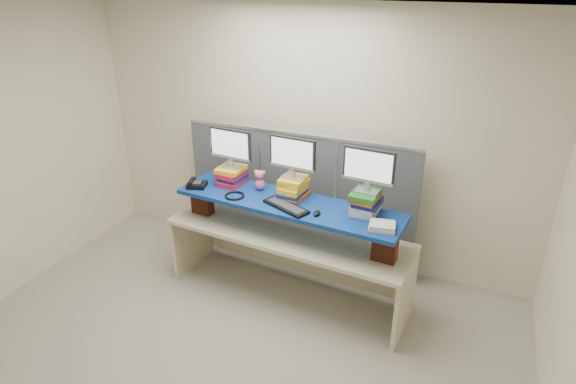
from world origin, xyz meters
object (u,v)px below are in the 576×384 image
at_px(desk, 288,245).
at_px(monitor_center, 293,155).
at_px(blue_board, 288,203).
at_px(monitor_left, 231,146).
at_px(monitor_right, 369,168).
at_px(desk_phone, 196,184).
at_px(keyboard, 286,206).

xyz_separation_m(desk, monitor_center, (-0.00, 0.12, 0.90)).
relative_size(blue_board, monitor_center, 4.81).
relative_size(blue_board, monitor_left, 4.81).
xyz_separation_m(monitor_left, monitor_right, (1.42, -0.11, 0.03)).
xyz_separation_m(blue_board, desk_phone, (-0.98, -0.05, 0.05)).
distance_m(blue_board, desk_phone, 0.98).
relative_size(monitor_left, keyboard, 0.93).
relative_size(monitor_right, keyboard, 0.93).
xyz_separation_m(desk, keyboard, (0.03, -0.13, 0.49)).
relative_size(monitor_left, desk_phone, 2.12).
relative_size(blue_board, keyboard, 4.48).
relative_size(desk, keyboard, 5.01).
bearing_deg(monitor_center, keyboard, -76.57).
bearing_deg(desk_phone, desk, -13.13).
height_order(desk, desk_phone, desk_phone).
bearing_deg(blue_board, monitor_center, 96.64).
height_order(desk, monitor_left, monitor_left).
height_order(desk, blue_board, blue_board).
bearing_deg(keyboard, monitor_left, -178.91).
height_order(desk, keyboard, keyboard).
distance_m(desk, monitor_left, 1.13).
relative_size(monitor_center, keyboard, 0.93).
bearing_deg(monitor_right, blue_board, -170.71).
bearing_deg(desk_phone, monitor_left, 21.29).
height_order(monitor_left, monitor_center, monitor_center).
xyz_separation_m(monitor_right, keyboard, (-0.70, -0.19, -0.42)).
bearing_deg(monitor_left, desk, -9.58).
height_order(blue_board, monitor_left, monitor_left).
bearing_deg(monitor_right, desk, -170.71).
distance_m(monitor_center, monitor_right, 0.74).
bearing_deg(monitor_right, monitor_center, -180.00).
height_order(blue_board, desk_phone, desk_phone).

